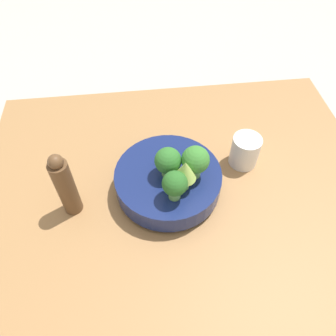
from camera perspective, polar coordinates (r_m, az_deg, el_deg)
ground_plane at (r=0.84m, az=2.37°, el=-6.80°), size 6.00×6.00×0.00m
table at (r=0.82m, az=2.42°, el=-5.95°), size 0.99×0.86×0.05m
bowl at (r=0.78m, az=0.00°, el=-2.17°), size 0.25×0.25×0.06m
broccoli_floret_center at (r=0.73m, az=0.00°, el=1.14°), size 0.06×0.06×0.08m
broccoli_floret_back at (r=0.69m, az=1.19°, el=-2.89°), size 0.06×0.06×0.08m
romanesco_piece_far at (r=0.70m, az=3.33°, el=-0.61°), size 0.05×0.05×0.09m
broccoli_floret_left at (r=0.72m, az=4.79°, el=1.26°), size 0.06×0.06×0.08m
cup at (r=0.86m, az=13.25°, el=2.92°), size 0.07×0.07×0.09m
pepper_mill at (r=0.74m, az=-17.47°, el=-3.22°), size 0.04×0.04×0.18m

